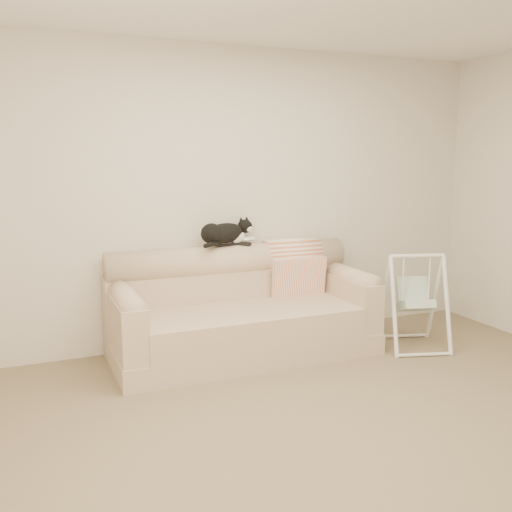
{
  "coord_description": "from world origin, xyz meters",
  "views": [
    {
      "loc": [
        -1.76,
        -2.76,
        1.67
      ],
      "look_at": [
        -0.06,
        1.27,
        0.9
      ],
      "focal_mm": 40.0,
      "sensor_mm": 36.0,
      "label": 1
    }
  ],
  "objects_px": {
    "remote_a": "(226,244)",
    "baby_swing": "(415,301)",
    "remote_b": "(242,244)",
    "tuxedo_cat": "(225,233)",
    "sofa": "(241,313)"
  },
  "relations": [
    {
      "from": "sofa",
      "to": "remote_a",
      "type": "bearing_deg",
      "value": 102.42
    },
    {
      "from": "baby_swing",
      "to": "sofa",
      "type": "bearing_deg",
      "value": 162.58
    },
    {
      "from": "remote_b",
      "to": "baby_swing",
      "type": "xyz_separation_m",
      "value": [
        1.35,
        -0.69,
        -0.49
      ]
    },
    {
      "from": "sofa",
      "to": "tuxedo_cat",
      "type": "height_order",
      "value": "tuxedo_cat"
    },
    {
      "from": "sofa",
      "to": "remote_a",
      "type": "height_order",
      "value": "remote_a"
    },
    {
      "from": "remote_b",
      "to": "tuxedo_cat",
      "type": "bearing_deg",
      "value": 179.34
    },
    {
      "from": "tuxedo_cat",
      "to": "baby_swing",
      "type": "distance_m",
      "value": 1.76
    },
    {
      "from": "remote_b",
      "to": "baby_swing",
      "type": "distance_m",
      "value": 1.59
    },
    {
      "from": "remote_b",
      "to": "tuxedo_cat",
      "type": "xyz_separation_m",
      "value": [
        -0.15,
        0.0,
        0.1
      ]
    },
    {
      "from": "sofa",
      "to": "remote_a",
      "type": "relative_size",
      "value": 11.81
    },
    {
      "from": "baby_swing",
      "to": "remote_a",
      "type": "bearing_deg",
      "value": 155.42
    },
    {
      "from": "remote_a",
      "to": "baby_swing",
      "type": "height_order",
      "value": "remote_a"
    },
    {
      "from": "remote_b",
      "to": "baby_swing",
      "type": "height_order",
      "value": "remote_b"
    },
    {
      "from": "tuxedo_cat",
      "to": "baby_swing",
      "type": "xyz_separation_m",
      "value": [
        1.51,
        -0.69,
        -0.59
      ]
    },
    {
      "from": "sofa",
      "to": "tuxedo_cat",
      "type": "bearing_deg",
      "value": 102.96
    }
  ]
}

